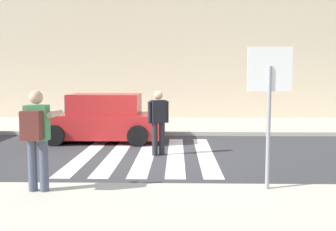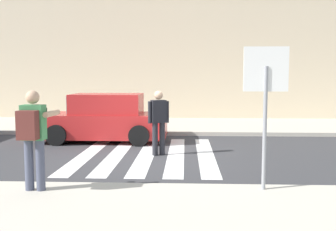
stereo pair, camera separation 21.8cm
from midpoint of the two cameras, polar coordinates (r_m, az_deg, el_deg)
The scene contains 12 objects.
ground_plane at distance 10.52m, azimuth -2.64°, elevation -5.85°, with size 120.00×120.00×0.00m, color #38383A.
sidewalk_far at distance 16.42m, azimuth -0.74°, elevation -1.46°, with size 60.00×4.80×0.14m, color beige.
building_facade_far at distance 20.75m, azimuth -0.03°, elevation 9.89°, with size 56.00×4.00×7.28m, color beige.
crosswalk_stripe_0 at distance 10.97m, azimuth -10.93°, elevation -5.45°, with size 0.44×5.20×0.01m, color silver.
crosswalk_stripe_1 at distance 10.82m, azimuth -6.78°, elevation -5.55°, with size 0.44×5.20×0.01m, color silver.
crosswalk_stripe_2 at distance 10.72m, azimuth -2.54°, elevation -5.62°, with size 0.44×5.20×0.01m, color silver.
crosswalk_stripe_3 at distance 10.68m, azimuth 1.76°, elevation -5.66°, with size 0.44×5.20×0.01m, color silver.
crosswalk_stripe_4 at distance 10.69m, azimuth 6.07°, elevation -5.67°, with size 0.44×5.20×0.01m, color silver.
stop_sign at distance 6.94m, azimuth 14.86°, elevation 4.12°, with size 0.76×0.08×2.46m.
photographer_with_backpack at distance 7.02m, azimuth -18.16°, elevation -2.22°, with size 0.60×0.85×1.72m.
pedestrian_crossing at distance 10.45m, azimuth -0.78°, elevation -0.52°, with size 0.55×0.36×1.72m.
parked_car_red at distance 12.89m, azimuth -8.75°, elevation -0.53°, with size 4.10×1.92×1.55m.
Camera 2 is at (1.05, -10.27, 2.09)m, focal length 42.00 mm.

